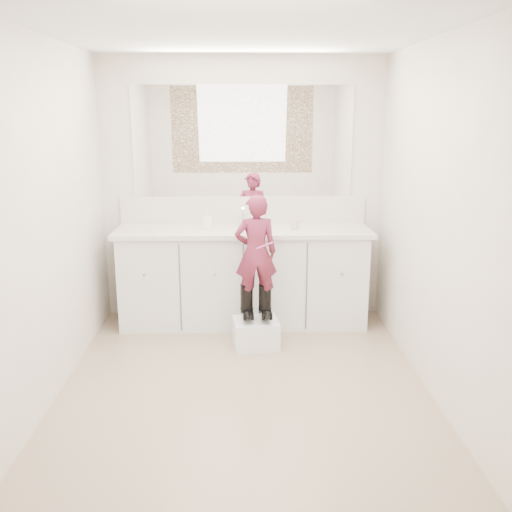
{
  "coord_description": "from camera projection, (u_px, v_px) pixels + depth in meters",
  "views": [
    {
      "loc": [
        -0.01,
        -3.78,
        1.92
      ],
      "look_at": [
        0.1,
        0.77,
        0.75
      ],
      "focal_mm": 40.0,
      "sensor_mm": 36.0,
      "label": 1
    }
  ],
  "objects": [
    {
      "name": "dot_panel",
      "position": [
        244.0,
        179.0,
        2.29
      ],
      "size": [
        2.0,
        0.01,
        1.2
      ],
      "primitive_type": "cube",
      "color": "#472819",
      "rests_on": "wall_front"
    },
    {
      "name": "wall_back",
      "position": [
        243.0,
        190.0,
        5.29
      ],
      "size": [
        2.6,
        0.0,
        2.6
      ],
      "primitive_type": "plane",
      "rotation": [
        1.57,
        0.0,
        0.0
      ],
      "color": "beige",
      "rests_on": "floor"
    },
    {
      "name": "boot_right",
      "position": [
        265.0,
        302.0,
        4.7
      ],
      "size": [
        0.13,
        0.21,
        0.3
      ],
      "primitive_type": null,
      "rotation": [
        0.0,
        0.0,
        0.11
      ],
      "color": "black",
      "rests_on": "step_stool"
    },
    {
      "name": "boot_left",
      "position": [
        247.0,
        302.0,
        4.7
      ],
      "size": [
        0.13,
        0.21,
        0.3
      ],
      "primitive_type": null,
      "rotation": [
        0.0,
        0.0,
        0.11
      ],
      "color": "black",
      "rests_on": "step_stool"
    },
    {
      "name": "backsplash",
      "position": [
        243.0,
        210.0,
        5.33
      ],
      "size": [
        2.28,
        0.03,
        0.25
      ],
      "primitive_type": "cube",
      "color": "beige",
      "rests_on": "countertop"
    },
    {
      "name": "mirror",
      "position": [
        243.0,
        142.0,
        5.17
      ],
      "size": [
        2.0,
        0.02,
        1.0
      ],
      "primitive_type": "cube",
      "color": "white",
      "rests_on": "wall_back"
    },
    {
      "name": "floor",
      "position": [
        244.0,
        382.0,
        4.14
      ],
      "size": [
        3.0,
        3.0,
        0.0
      ],
      "primitive_type": "plane",
      "color": "#968162",
      "rests_on": "ground"
    },
    {
      "name": "vanity_cabinet",
      "position": [
        243.0,
        278.0,
        5.22
      ],
      "size": [
        2.2,
        0.55,
        0.85
      ],
      "primitive_type": "cube",
      "color": "silver",
      "rests_on": "floor"
    },
    {
      "name": "toddler",
      "position": [
        256.0,
        253.0,
        4.59
      ],
      "size": [
        0.37,
        0.26,
        0.94
      ],
      "primitive_type": "imported",
      "rotation": [
        0.0,
        0.0,
        3.25
      ],
      "color": "#B2365C",
      "rests_on": "step_stool"
    },
    {
      "name": "soap_bottle",
      "position": [
        207.0,
        220.0,
        5.07
      ],
      "size": [
        0.08,
        0.08,
        0.16
      ],
      "primitive_type": "imported",
      "rotation": [
        0.0,
        0.0,
        0.06
      ],
      "color": "white",
      "rests_on": "countertop"
    },
    {
      "name": "cup",
      "position": [
        295.0,
        224.0,
        5.07
      ],
      "size": [
        0.13,
        0.13,
        0.09
      ],
      "primitive_type": "imported",
      "rotation": [
        0.0,
        0.0,
        0.36
      ],
      "color": "beige",
      "rests_on": "countertop"
    },
    {
      "name": "ceiling",
      "position": [
        242.0,
        30.0,
        3.54
      ],
      "size": [
        3.0,
        3.0,
        0.0
      ],
      "primitive_type": "plane",
      "rotation": [
        3.14,
        0.0,
        0.0
      ],
      "color": "white",
      "rests_on": "wall_back"
    },
    {
      "name": "faucet",
      "position": [
        243.0,
        220.0,
        5.24
      ],
      "size": [
        0.08,
        0.08,
        0.1
      ],
      "primitive_type": "cylinder",
      "color": "silver",
      "rests_on": "countertop"
    },
    {
      "name": "wall_right",
      "position": [
        434.0,
        219.0,
        3.87
      ],
      "size": [
        0.0,
        3.0,
        3.0
      ],
      "primitive_type": "plane",
      "rotation": [
        1.57,
        0.0,
        -1.57
      ],
      "color": "beige",
      "rests_on": "floor"
    },
    {
      "name": "wall_front",
      "position": [
        244.0,
        287.0,
        2.39
      ],
      "size": [
        2.6,
        0.0,
        2.6
      ],
      "primitive_type": "plane",
      "rotation": [
        -1.57,
        0.0,
        0.0
      ],
      "color": "beige",
      "rests_on": "floor"
    },
    {
      "name": "countertop",
      "position": [
        243.0,
        231.0,
        5.1
      ],
      "size": [
        2.28,
        0.58,
        0.04
      ],
      "primitive_type": "cube",
      "color": "beige",
      "rests_on": "vanity_cabinet"
    },
    {
      "name": "step_stool",
      "position": [
        256.0,
        333.0,
        4.75
      ],
      "size": [
        0.4,
        0.34,
        0.23
      ],
      "primitive_type": "cube",
      "rotation": [
        0.0,
        0.0,
        0.11
      ],
      "color": "white",
      "rests_on": "floor"
    },
    {
      "name": "wall_left",
      "position": [
        49.0,
        221.0,
        3.81
      ],
      "size": [
        0.0,
        3.0,
        3.0
      ],
      "primitive_type": "plane",
      "rotation": [
        1.57,
        0.0,
        1.57
      ],
      "color": "beige",
      "rests_on": "floor"
    },
    {
      "name": "toothbrush",
      "position": [
        265.0,
        245.0,
        4.5
      ],
      "size": [
        0.14,
        0.03,
        0.06
      ],
      "primitive_type": "cylinder",
      "rotation": [
        0.0,
        1.22,
        0.11
      ],
      "color": "#D653A1",
      "rests_on": "toddler"
    }
  ]
}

